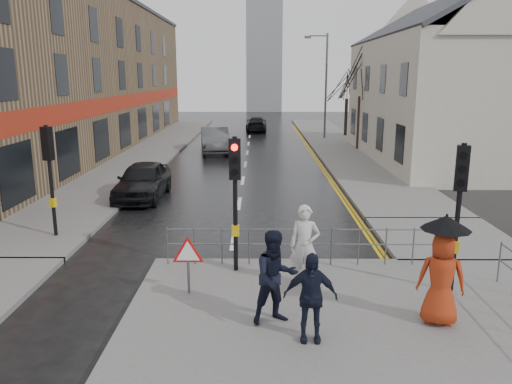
{
  "coord_description": "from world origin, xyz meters",
  "views": [
    {
      "loc": [
        0.78,
        -11.69,
        4.94
      ],
      "look_at": [
        0.69,
        3.68,
        1.36
      ],
      "focal_mm": 35.0,
      "sensor_mm": 36.0,
      "label": 1
    }
  ],
  "objects_px": {
    "car_parked": "(143,180)",
    "pedestrian_a": "(305,246)",
    "pedestrian_with_umbrella": "(442,268)",
    "pedestrian_d": "(310,297)",
    "pedestrian_b": "(276,277)",
    "car_mid": "(215,140)"
  },
  "relations": [
    {
      "from": "pedestrian_d",
      "to": "pedestrian_with_umbrella",
      "type": "bearing_deg",
      "value": 16.39
    },
    {
      "from": "pedestrian_a",
      "to": "pedestrian_with_umbrella",
      "type": "bearing_deg",
      "value": -27.19
    },
    {
      "from": "pedestrian_a",
      "to": "pedestrian_with_umbrella",
      "type": "relative_size",
      "value": 0.87
    },
    {
      "from": "pedestrian_b",
      "to": "pedestrian_d",
      "type": "height_order",
      "value": "pedestrian_b"
    },
    {
      "from": "pedestrian_b",
      "to": "car_mid",
      "type": "relative_size",
      "value": 0.38
    },
    {
      "from": "pedestrian_with_umbrella",
      "to": "pedestrian_b",
      "type": "bearing_deg",
      "value": 179.77
    },
    {
      "from": "pedestrian_a",
      "to": "car_parked",
      "type": "height_order",
      "value": "pedestrian_a"
    },
    {
      "from": "pedestrian_with_umbrella",
      "to": "car_mid",
      "type": "xyz_separation_m",
      "value": [
        -6.49,
        23.77,
        -0.48
      ]
    },
    {
      "from": "pedestrian_a",
      "to": "pedestrian_d",
      "type": "height_order",
      "value": "pedestrian_a"
    },
    {
      "from": "pedestrian_b",
      "to": "pedestrian_d",
      "type": "bearing_deg",
      "value": -67.71
    },
    {
      "from": "pedestrian_b",
      "to": "pedestrian_d",
      "type": "xyz_separation_m",
      "value": [
        0.62,
        -0.68,
        -0.1
      ]
    },
    {
      "from": "pedestrian_d",
      "to": "pedestrian_a",
      "type": "bearing_deg",
      "value": 89.38
    },
    {
      "from": "car_mid",
      "to": "pedestrian_b",
      "type": "bearing_deg",
      "value": -90.04
    },
    {
      "from": "pedestrian_with_umbrella",
      "to": "car_parked",
      "type": "distance_m",
      "value": 13.76
    },
    {
      "from": "pedestrian_with_umbrella",
      "to": "pedestrian_d",
      "type": "distance_m",
      "value": 2.73
    },
    {
      "from": "car_parked",
      "to": "pedestrian_a",
      "type": "bearing_deg",
      "value": -56.17
    },
    {
      "from": "pedestrian_with_umbrella",
      "to": "car_mid",
      "type": "height_order",
      "value": "pedestrian_with_umbrella"
    },
    {
      "from": "pedestrian_a",
      "to": "pedestrian_with_umbrella",
      "type": "distance_m",
      "value": 3.13
    },
    {
      "from": "pedestrian_b",
      "to": "pedestrian_with_umbrella",
      "type": "xyz_separation_m",
      "value": [
        3.25,
        -0.01,
        0.22
      ]
    },
    {
      "from": "car_parked",
      "to": "pedestrian_d",
      "type": "bearing_deg",
      "value": -62.71
    },
    {
      "from": "pedestrian_with_umbrella",
      "to": "pedestrian_d",
      "type": "relative_size",
      "value": 1.3
    },
    {
      "from": "pedestrian_with_umbrella",
      "to": "pedestrian_a",
      "type": "bearing_deg",
      "value": 143.44
    }
  ]
}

